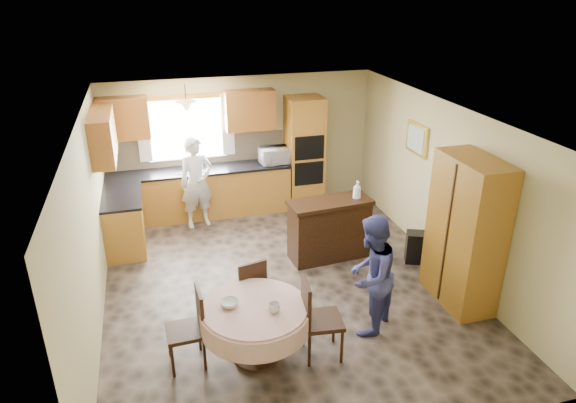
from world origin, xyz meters
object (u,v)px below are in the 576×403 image
(chair_back, at_px, (250,287))
(cupboard, at_px, (465,233))
(oven_tower, at_px, (304,153))
(person_sink, at_px, (197,183))
(chair_right, at_px, (316,315))
(sideboard, at_px, (329,231))
(dining_table, at_px, (255,318))
(chair_left, at_px, (191,324))
(person_dining, at_px, (371,276))

(chair_back, bearing_deg, cupboard, 162.05)
(cupboard, bearing_deg, oven_tower, 106.12)
(oven_tower, relative_size, cupboard, 1.03)
(chair_back, distance_m, person_sink, 3.04)
(cupboard, relative_size, person_sink, 1.26)
(chair_back, xyz_separation_m, chair_right, (0.59, -0.87, 0.06))
(sideboard, xyz_separation_m, dining_table, (-1.62, -2.01, 0.09))
(chair_right, bearing_deg, dining_table, 84.56)
(cupboard, height_order, person_sink, cupboard)
(oven_tower, xyz_separation_m, chair_left, (-2.58, -4.00, -0.53))
(dining_table, xyz_separation_m, chair_right, (0.68, -0.14, 0.01))
(chair_right, bearing_deg, chair_left, 85.61)
(sideboard, bearing_deg, cupboard, -55.06)
(oven_tower, distance_m, chair_right, 4.45)
(cupboard, distance_m, chair_right, 2.37)
(chair_right, xyz_separation_m, person_sink, (-0.91, 3.88, 0.25))
(oven_tower, xyz_separation_m, chair_right, (-1.19, -4.27, -0.49))
(cupboard, height_order, person_dining, cupboard)
(cupboard, bearing_deg, chair_left, -175.28)
(dining_table, xyz_separation_m, person_dining, (1.47, 0.15, 0.23))
(chair_back, relative_size, chair_right, 0.89)
(chair_back, xyz_separation_m, person_dining, (1.39, -0.58, 0.28))
(chair_back, height_order, person_dining, person_dining)
(cupboard, height_order, chair_right, cupboard)
(sideboard, distance_m, person_dining, 1.90)
(chair_back, height_order, person_sink, person_sink)
(sideboard, height_order, chair_back, sideboard)
(dining_table, distance_m, chair_back, 0.73)
(person_dining, bearing_deg, cupboard, 146.60)
(person_dining, bearing_deg, chair_back, -66.58)
(sideboard, relative_size, person_sink, 0.79)
(chair_left, distance_m, person_dining, 2.20)
(chair_right, bearing_deg, chair_back, 40.66)
(dining_table, distance_m, person_dining, 1.50)
(oven_tower, relative_size, chair_right, 2.07)
(cupboard, xyz_separation_m, chair_back, (-2.85, 0.30, -0.53))
(dining_table, xyz_separation_m, chair_left, (-0.71, 0.12, -0.02))
(chair_right, bearing_deg, person_sink, 19.48)
(person_sink, bearing_deg, person_dining, -75.78)
(sideboard, bearing_deg, dining_table, -133.46)
(dining_table, distance_m, chair_left, 0.73)
(person_sink, bearing_deg, cupboard, -57.53)
(sideboard, height_order, person_dining, person_dining)
(person_sink, distance_m, person_dining, 3.97)
(dining_table, height_order, chair_right, chair_right)
(oven_tower, height_order, person_dining, oven_tower)
(oven_tower, xyz_separation_m, dining_table, (-1.86, -4.13, -0.51))
(oven_tower, relative_size, sideboard, 1.65)
(cupboard, distance_m, dining_table, 3.00)
(sideboard, height_order, cupboard, cupboard)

